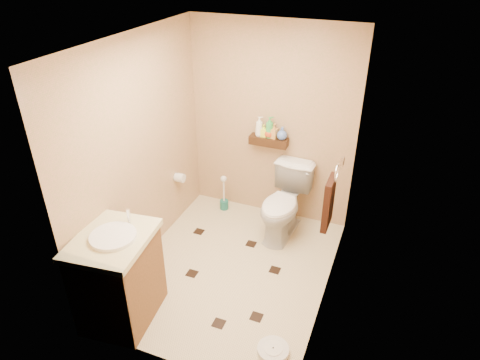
% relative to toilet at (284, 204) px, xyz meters
% --- Properties ---
extents(ground, '(2.50, 2.50, 0.00)m').
position_rel_toilet_xyz_m(ground, '(-0.32, -0.83, -0.42)').
color(ground, beige).
rests_on(ground, ground).
extents(wall_back, '(2.00, 0.04, 2.40)m').
position_rel_toilet_xyz_m(wall_back, '(-0.32, 0.42, 0.78)').
color(wall_back, tan).
rests_on(wall_back, ground).
extents(wall_front, '(2.00, 0.04, 2.40)m').
position_rel_toilet_xyz_m(wall_front, '(-0.32, -2.08, 0.78)').
color(wall_front, tan).
rests_on(wall_front, ground).
extents(wall_left, '(0.04, 2.50, 2.40)m').
position_rel_toilet_xyz_m(wall_left, '(-1.32, -0.83, 0.78)').
color(wall_left, tan).
rests_on(wall_left, ground).
extents(wall_right, '(0.04, 2.50, 2.40)m').
position_rel_toilet_xyz_m(wall_right, '(0.68, -0.83, 0.78)').
color(wall_right, tan).
rests_on(wall_right, ground).
extents(ceiling, '(2.00, 2.50, 0.02)m').
position_rel_toilet_xyz_m(ceiling, '(-0.32, -0.83, 1.98)').
color(ceiling, white).
rests_on(ceiling, wall_back).
extents(wall_shelf, '(0.46, 0.14, 0.10)m').
position_rel_toilet_xyz_m(wall_shelf, '(-0.32, 0.34, 0.60)').
color(wall_shelf, '#39250F').
rests_on(wall_shelf, wall_back).
extents(floor_accents, '(1.21, 1.33, 0.01)m').
position_rel_toilet_xyz_m(floor_accents, '(-0.29, -0.89, -0.42)').
color(floor_accents, black).
rests_on(floor_accents, ground).
extents(toilet, '(0.53, 0.85, 0.84)m').
position_rel_toilet_xyz_m(toilet, '(0.00, 0.00, 0.00)').
color(toilet, white).
rests_on(toilet, ground).
extents(vanity, '(0.69, 0.81, 1.05)m').
position_rel_toilet_xyz_m(vanity, '(-1.02, -1.78, 0.05)').
color(vanity, brown).
rests_on(vanity, ground).
extents(bathroom_scale, '(0.29, 0.29, 0.06)m').
position_rel_toilet_xyz_m(bathroom_scale, '(0.42, -1.68, -0.39)').
color(bathroom_scale, white).
rests_on(bathroom_scale, ground).
extents(toilet_brush, '(0.11, 0.11, 0.49)m').
position_rel_toilet_xyz_m(toilet_brush, '(-0.86, 0.23, -0.25)').
color(toilet_brush, '#19665D').
rests_on(toilet_brush, ground).
extents(towel_ring, '(0.12, 0.30, 0.76)m').
position_rel_toilet_xyz_m(towel_ring, '(0.59, -0.58, 0.53)').
color(towel_ring, silver).
rests_on(towel_ring, wall_right).
extents(toilet_paper, '(0.12, 0.11, 0.12)m').
position_rel_toilet_xyz_m(toilet_paper, '(-1.26, -0.18, 0.18)').
color(toilet_paper, white).
rests_on(toilet_paper, wall_left).
extents(bottle_a, '(0.12, 0.12, 0.24)m').
position_rel_toilet_xyz_m(bottle_a, '(-0.44, 0.34, 0.77)').
color(bottle_a, white).
rests_on(bottle_a, wall_shelf).
extents(bottle_b, '(0.07, 0.07, 0.15)m').
position_rel_toilet_xyz_m(bottle_b, '(-0.38, 0.34, 0.73)').
color(bottle_b, '#F2FF35').
rests_on(bottle_b, wall_shelf).
extents(bottle_c, '(0.16, 0.16, 0.14)m').
position_rel_toilet_xyz_m(bottle_c, '(-0.32, 0.34, 0.72)').
color(bottle_c, '#DC4519').
rests_on(bottle_c, wall_shelf).
extents(bottle_d, '(0.13, 0.13, 0.25)m').
position_rel_toilet_xyz_m(bottle_d, '(-0.31, 0.34, 0.78)').
color(bottle_d, green).
rests_on(bottle_d, wall_shelf).
extents(bottle_e, '(0.10, 0.10, 0.18)m').
position_rel_toilet_xyz_m(bottle_e, '(-0.26, 0.34, 0.74)').
color(bottle_e, gold).
rests_on(bottle_e, wall_shelf).
extents(bottle_f, '(0.17, 0.17, 0.15)m').
position_rel_toilet_xyz_m(bottle_f, '(-0.16, 0.34, 0.73)').
color(bottle_f, '#4E71C4').
rests_on(bottle_f, wall_shelf).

